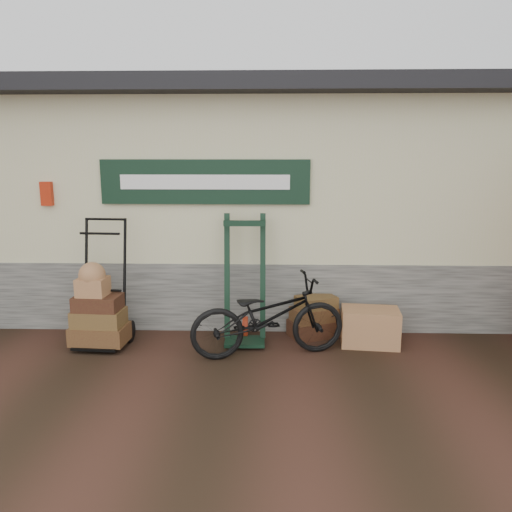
{
  "coord_description": "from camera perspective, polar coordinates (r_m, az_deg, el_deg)",
  "views": [
    {
      "loc": [
        0.52,
        -5.25,
        2.28
      ],
      "look_at": [
        0.34,
        0.9,
        1.03
      ],
      "focal_mm": 35.0,
      "sensor_mm": 36.0,
      "label": 1
    }
  ],
  "objects": [
    {
      "name": "ground",
      "position": [
        5.75,
        -3.7,
        -11.9
      ],
      "size": [
        80.0,
        80.0,
        0.0
      ],
      "primitive_type": "plane",
      "color": "black",
      "rests_on": "ground"
    },
    {
      "name": "station_building",
      "position": [
        8.03,
        -2.04,
        6.73
      ],
      "size": [
        14.4,
        4.1,
        3.2
      ],
      "color": "#4C4C47",
      "rests_on": "ground"
    },
    {
      "name": "porter_trolley",
      "position": [
        6.3,
        -17.11,
        -2.79
      ],
      "size": [
        0.82,
        0.64,
        1.56
      ],
      "primitive_type": null,
      "rotation": [
        0.0,
        0.0,
        -0.07
      ],
      "color": "black",
      "rests_on": "ground"
    },
    {
      "name": "green_barrow",
      "position": [
        6.07,
        -1.29,
        -2.71
      ],
      "size": [
        0.58,
        0.5,
        1.58
      ],
      "primitive_type": null,
      "rotation": [
        0.0,
        0.0,
        0.02
      ],
      "color": "black",
      "rests_on": "ground"
    },
    {
      "name": "suitcase_stack",
      "position": [
        6.43,
        6.65,
        -6.84
      ],
      "size": [
        0.7,
        0.59,
        0.53
      ],
      "primitive_type": null,
      "rotation": [
        0.0,
        0.0,
        0.41
      ],
      "color": "#3C1B13",
      "rests_on": "ground"
    },
    {
      "name": "wicker_hamper",
      "position": [
        6.29,
        12.9,
        -7.9
      ],
      "size": [
        0.73,
        0.51,
        0.45
      ],
      "primitive_type": "cube",
      "rotation": [
        0.0,
        0.0,
        -0.1
      ],
      "color": "#95613B",
      "rests_on": "ground"
    },
    {
      "name": "bicycle",
      "position": [
        5.72,
        1.4,
        -6.42
      ],
      "size": [
        1.02,
        1.89,
        1.04
      ],
      "primitive_type": "imported",
      "rotation": [
        0.0,
        0.0,
        1.8
      ],
      "color": "black",
      "rests_on": "ground"
    }
  ]
}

